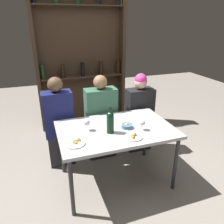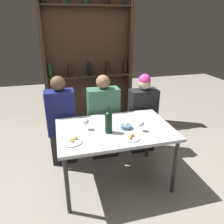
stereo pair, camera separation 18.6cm
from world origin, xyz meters
The scene contains 12 objects.
ground_plane centered at (0.00, 0.00, 0.00)m, with size 10.00×10.00×0.00m, color gray.
dining_table centered at (0.00, 0.00, 0.68)m, with size 1.32×0.88×0.74m.
wine_rack_wall centered at (0.00, 1.81, 1.20)m, with size 1.60×0.21×2.38m.
wine_bottle centered at (-0.09, -0.08, 0.87)m, with size 0.08×0.08×0.30m.
wine_glass_0 centered at (-0.32, 0.06, 0.83)m, with size 0.07×0.07×0.13m.
wine_glass_1 centered at (0.26, -0.14, 0.82)m, with size 0.07×0.07×0.12m.
food_plate_0 centered at (-0.51, -0.19, 0.75)m, with size 0.22×0.22×0.05m.
food_plate_1 centered at (0.10, -0.27, 0.75)m, with size 0.19×0.19×0.04m.
snack_bowl centered at (0.12, -0.04, 0.76)m, with size 0.13×0.13×0.06m.
seated_person_left centered at (-0.59, 0.60, 0.59)m, with size 0.38×0.22×1.25m.
seated_person_center centered at (0.00, 0.60, 0.57)m, with size 0.43×0.22×1.23m.
seated_person_right centered at (0.60, 0.60, 0.57)m, with size 0.40×0.22×1.20m.
Camera 2 is at (-0.61, -2.17, 1.88)m, focal length 35.00 mm.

